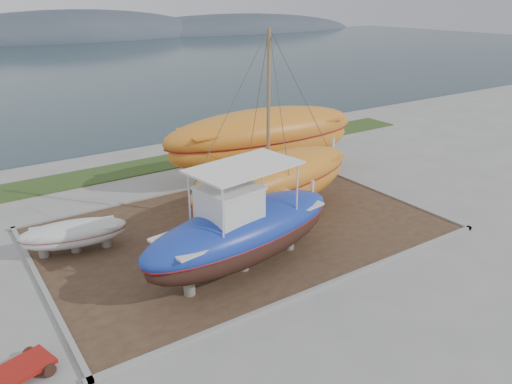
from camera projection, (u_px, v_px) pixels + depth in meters
ground at (292, 264)px, 20.90m from camera, size 140.00×140.00×0.00m
dirt_patch at (241, 229)px, 23.97m from camera, size 18.00×12.00×0.06m
curb_frame at (241, 228)px, 23.96m from camera, size 18.60×12.60×0.15m
grass_strip at (148, 166)px, 32.83m from camera, size 44.00×3.00×0.08m
sea at (5, 70)px, 74.81m from camera, size 260.00×100.00×0.04m
blue_caique at (243, 220)px, 19.59m from camera, size 9.61×4.25×4.46m
white_dinghy at (74, 237)px, 21.63m from camera, size 4.75×2.61×1.35m
orange_sailboat at (276, 130)px, 23.24m from camera, size 10.61×4.84×9.18m
orange_bare_hull at (263, 145)px, 29.90m from camera, size 12.86×4.66×4.14m
red_trailer at (22, 372)px, 14.70m from camera, size 2.90×2.02×0.37m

